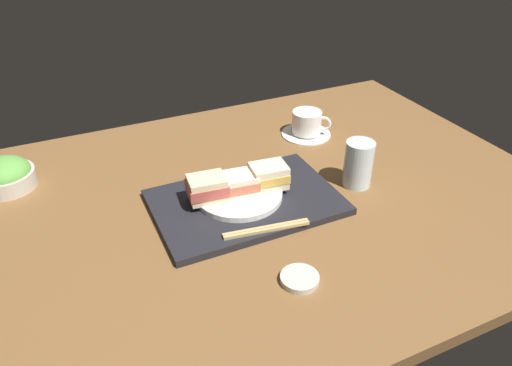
{
  "coord_description": "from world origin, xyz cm",
  "views": [
    {
      "loc": [
        -39.02,
        -83.95,
        63.06
      ],
      "look_at": [
        -0.74,
        -1.82,
        5.0
      ],
      "focal_mm": 34.02,
      "sensor_mm": 36.0,
      "label": 1
    }
  ],
  "objects": [
    {
      "name": "coffee_cup",
      "position": [
        26.46,
        22.45,
        3.16
      ],
      "size": [
        13.97,
        13.97,
        7.08
      ],
      "color": "white",
      "rests_on": "ground_plane"
    },
    {
      "name": "sandwich_near",
      "position": [
        -11.59,
        -0.05,
        5.58
      ],
      "size": [
        9.2,
        7.33,
        5.28
      ],
      "color": "beige",
      "rests_on": "sandwich_plate"
    },
    {
      "name": "sandwich_middle",
      "position": [
        -4.46,
        -0.63,
        5.2
      ],
      "size": [
        8.86,
        7.17,
        4.53
      ],
      "color": "#EFE5C1",
      "rests_on": "sandwich_plate"
    },
    {
      "name": "drinking_glass",
      "position": [
        24.12,
        -5.31,
        5.64
      ],
      "size": [
        6.76,
        6.76,
        11.27
      ],
      "primitive_type": "cylinder",
      "color": "silver",
      "rests_on": "ground_plane"
    },
    {
      "name": "ground_plane",
      "position": [
        0.0,
        0.0,
        -1.5
      ],
      "size": [
        140.0,
        100.0,
        3.0
      ],
      "primitive_type": "cube",
      "color": "brown"
    },
    {
      "name": "salad_bowl",
      "position": [
        -51.62,
        28.73,
        3.16
      ],
      "size": [
        13.34,
        13.34,
        7.32
      ],
      "color": "beige",
      "rests_on": "ground_plane"
    },
    {
      "name": "small_sauce_dish",
      "position": [
        -4.31,
        -28.36,
        0.61
      ],
      "size": [
        7.22,
        7.22,
        1.23
      ],
      "primitive_type": "cylinder",
      "color": "beige",
      "rests_on": "ground_plane"
    },
    {
      "name": "serving_tray",
      "position": [
        -3.39,
        -2.17,
        0.82
      ],
      "size": [
        40.82,
        27.03,
        1.65
      ],
      "primitive_type": "cube",
      "color": "black",
      "rests_on": "ground_plane"
    },
    {
      "name": "sandwich_far",
      "position": [
        2.67,
        -1.21,
        5.63
      ],
      "size": [
        8.86,
        7.16,
        5.39
      ],
      "color": "beige",
      "rests_on": "sandwich_plate"
    },
    {
      "name": "chopsticks_pair",
      "position": [
        -4.15,
        -14.2,
        2.0
      ],
      "size": [
        18.24,
        4.16,
        0.7
      ],
      "color": "tan",
      "rests_on": "serving_tray"
    },
    {
      "name": "sandwich_plate",
      "position": [
        -4.46,
        -0.63,
        2.29
      ],
      "size": [
        19.6,
        19.6,
        1.29
      ],
      "primitive_type": "cylinder",
      "color": "white",
      "rests_on": "serving_tray"
    }
  ]
}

